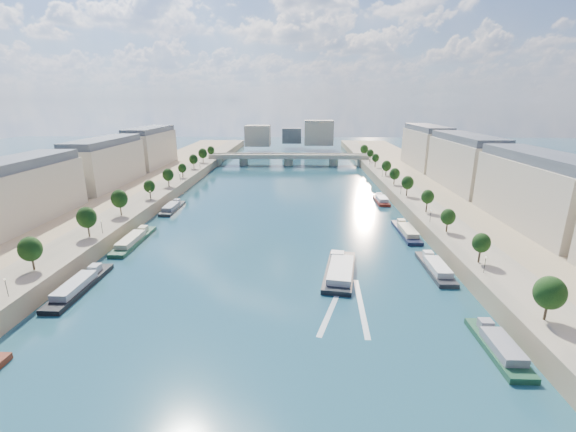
{
  "coord_description": "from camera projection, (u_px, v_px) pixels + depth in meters",
  "views": [
    {
      "loc": [
        8.53,
        -40.4,
        44.63
      ],
      "look_at": [
        4.26,
        90.74,
        5.0
      ],
      "focal_mm": 24.0,
      "sensor_mm": 36.0,
      "label": 1
    }
  ],
  "objects": [
    {
      "name": "moored_barges_right",
      "position": [
        437.0,
        271.0,
        102.93
      ],
      "size": [
        5.0,
        164.22,
        3.6
      ],
      "color": "black",
      "rests_on": "ground"
    },
    {
      "name": "quay_right",
      "position": [
        469.0,
        217.0,
        144.54
      ],
      "size": [
        44.0,
        520.0,
        5.0
      ],
      "primitive_type": "cube",
      "color": "#9E8460",
      "rests_on": "ground"
    },
    {
      "name": "skyline",
      "position": [
        295.0,
        134.0,
        353.21
      ],
      "size": [
        79.0,
        42.0,
        22.0
      ],
      "color": "beige",
      "rests_on": "ground"
    },
    {
      "name": "trees_left",
      "position": [
        135.0,
        193.0,
        148.1
      ],
      "size": [
        4.8,
        268.8,
        8.26
      ],
      "color": "#382B1E",
      "rests_on": "ground"
    },
    {
      "name": "lamps_right",
      "position": [
        414.0,
        200.0,
        148.4
      ],
      "size": [
        0.36,
        200.36,
        4.28
      ],
      "color": "black",
      "rests_on": "ground"
    },
    {
      "name": "quay_left",
      "position": [
        92.0,
        213.0,
        149.03
      ],
      "size": [
        44.0,
        520.0,
        5.0
      ],
      "primitive_type": "cube",
      "color": "#9E8460",
      "rests_on": "ground"
    },
    {
      "name": "pave_left",
      "position": [
        130.0,
        207.0,
        147.82
      ],
      "size": [
        14.0,
        520.0,
        0.1
      ],
      "primitive_type": "cube",
      "color": "gray",
      "rests_on": "quay_left"
    },
    {
      "name": "pave_right",
      "position": [
        429.0,
        210.0,
        144.27
      ],
      "size": [
        14.0,
        520.0,
        0.1
      ],
      "primitive_type": "cube",
      "color": "gray",
      "rests_on": "quay_right"
    },
    {
      "name": "wake",
      "position": [
        347.0,
        306.0,
        87.07
      ],
      "size": [
        11.85,
        26.03,
        0.04
      ],
      "color": "silver",
      "rests_on": "ground"
    },
    {
      "name": "moored_barges_left",
      "position": [
        79.0,
        287.0,
        94.11
      ],
      "size": [
        5.0,
        161.5,
        3.6
      ],
      "color": "#1B233C",
      "rests_on": "ground"
    },
    {
      "name": "ground",
      "position": [
        278.0,
        221.0,
        147.51
      ],
      "size": [
        700.0,
        700.0,
        0.0
      ],
      "primitive_type": "plane",
      "color": "#0C2C38",
      "rests_on": "ground"
    },
    {
      "name": "lamps_left",
      "position": [
        129.0,
        208.0,
        137.32
      ],
      "size": [
        0.36,
        200.36,
        4.28
      ],
      "color": "black",
      "rests_on": "ground"
    },
    {
      "name": "buildings_right",
      "position": [
        494.0,
        175.0,
        151.58
      ],
      "size": [
        16.0,
        226.0,
        23.2
      ],
      "color": "beige",
      "rests_on": "ground"
    },
    {
      "name": "tour_barge",
      "position": [
        340.0,
        271.0,
        102.74
      ],
      "size": [
        11.47,
        26.51,
        3.63
      ],
      "rotation": [
        0.0,
        0.0,
        -0.17
      ],
      "color": "black",
      "rests_on": "ground"
    },
    {
      "name": "trees_right",
      "position": [
        417.0,
        190.0,
        152.33
      ],
      "size": [
        4.8,
        268.8,
        8.26
      ],
      "color": "#382B1E",
      "rests_on": "ground"
    },
    {
      "name": "buildings_left",
      "position": [
        71.0,
        172.0,
        156.88
      ],
      "size": [
        16.0,
        226.0,
        23.2
      ],
      "color": "beige",
      "rests_on": "ground"
    },
    {
      "name": "bridge",
      "position": [
        289.0,
        158.0,
        272.88
      ],
      "size": [
        112.0,
        12.0,
        8.15
      ],
      "color": "#C1B79E",
      "rests_on": "ground"
    }
  ]
}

